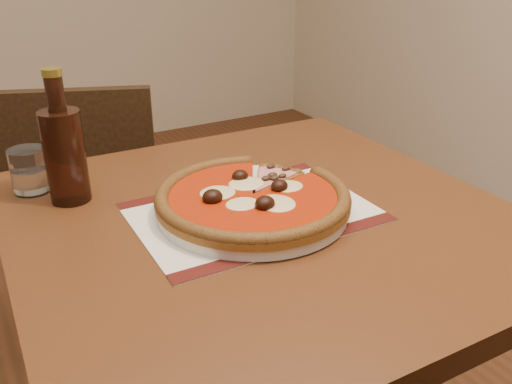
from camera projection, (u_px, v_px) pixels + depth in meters
table at (262, 264)px, 0.95m from camera, size 0.82×0.82×0.75m
chair_far at (89, 208)px, 1.52m from camera, size 0.52×0.52×0.85m
placemat at (253, 212)px, 0.91m from camera, size 0.40×0.29×0.00m
plate at (253, 207)px, 0.90m from camera, size 0.32×0.32×0.02m
pizza at (253, 196)px, 0.90m from camera, size 0.32×0.32×0.04m
ham_slice at (270, 177)px, 0.98m from camera, size 0.12×0.11×0.02m
water_glass at (30, 170)px, 0.97m from camera, size 0.08×0.08×0.08m
bottle at (64, 152)px, 0.92m from camera, size 0.07×0.07×0.23m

